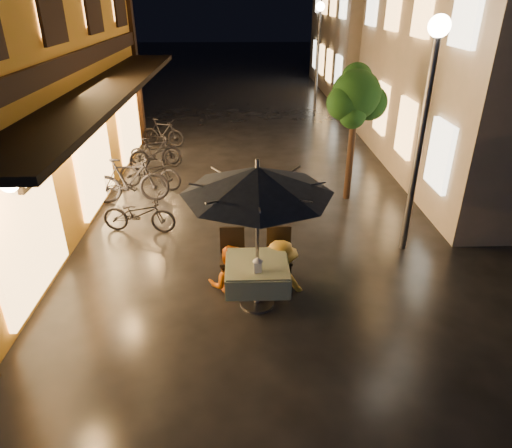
{
  "coord_description": "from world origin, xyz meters",
  "views": [
    {
      "loc": [
        -0.15,
        -5.76,
        4.51
      ],
      "look_at": [
        0.05,
        0.86,
        1.15
      ],
      "focal_mm": 32.0,
      "sensor_mm": 36.0,
      "label": 1
    }
  ],
  "objects_px": {
    "person_orange": "(228,248)",
    "person_yellow": "(281,243)",
    "patio_umbrella": "(257,180)",
    "bicycle_0": "(139,214)",
    "table_lantern": "(258,264)",
    "cafe_table": "(257,273)",
    "streetlamp_near": "(427,98)"
  },
  "relations": [
    {
      "from": "table_lantern",
      "to": "person_yellow",
      "type": "xyz_separation_m",
      "value": [
        0.41,
        0.78,
        -0.1
      ]
    },
    {
      "from": "patio_umbrella",
      "to": "streetlamp_near",
      "type": "bearing_deg",
      "value": 30.52
    },
    {
      "from": "cafe_table",
      "to": "person_orange",
      "type": "bearing_deg",
      "value": 131.15
    },
    {
      "from": "person_orange",
      "to": "person_yellow",
      "type": "relative_size",
      "value": 0.92
    },
    {
      "from": "streetlamp_near",
      "to": "person_yellow",
      "type": "xyz_separation_m",
      "value": [
        -2.54,
        -1.21,
        -2.1
      ]
    },
    {
      "from": "patio_umbrella",
      "to": "table_lantern",
      "type": "bearing_deg",
      "value": -90.0
    },
    {
      "from": "streetlamp_near",
      "to": "bicycle_0",
      "type": "distance_m",
      "value": 5.96
    },
    {
      "from": "patio_umbrella",
      "to": "person_yellow",
      "type": "xyz_separation_m",
      "value": [
        0.41,
        0.53,
        -1.33
      ]
    },
    {
      "from": "cafe_table",
      "to": "patio_umbrella",
      "type": "bearing_deg",
      "value": -82.87
    },
    {
      "from": "patio_umbrella",
      "to": "person_orange",
      "type": "distance_m",
      "value": 1.56
    },
    {
      "from": "streetlamp_near",
      "to": "person_yellow",
      "type": "height_order",
      "value": "streetlamp_near"
    },
    {
      "from": "person_orange",
      "to": "patio_umbrella",
      "type": "bearing_deg",
      "value": 132.6
    },
    {
      "from": "person_orange",
      "to": "person_yellow",
      "type": "bearing_deg",
      "value": -178.68
    },
    {
      "from": "cafe_table",
      "to": "person_yellow",
      "type": "xyz_separation_m",
      "value": [
        0.41,
        0.53,
        0.23
      ]
    },
    {
      "from": "bicycle_0",
      "to": "table_lantern",
      "type": "bearing_deg",
      "value": -133.46
    },
    {
      "from": "streetlamp_near",
      "to": "cafe_table",
      "type": "distance_m",
      "value": 4.14
    },
    {
      "from": "table_lantern",
      "to": "streetlamp_near",
      "type": "bearing_deg",
      "value": 34.0
    },
    {
      "from": "streetlamp_near",
      "to": "cafe_table",
      "type": "xyz_separation_m",
      "value": [
        -2.95,
        -1.74,
        -2.33
      ]
    },
    {
      "from": "streetlamp_near",
      "to": "cafe_table",
      "type": "height_order",
      "value": "streetlamp_near"
    },
    {
      "from": "cafe_table",
      "to": "table_lantern",
      "type": "xyz_separation_m",
      "value": [
        0.0,
        -0.25,
        0.33
      ]
    },
    {
      "from": "streetlamp_near",
      "to": "table_lantern",
      "type": "height_order",
      "value": "streetlamp_near"
    },
    {
      "from": "table_lantern",
      "to": "person_orange",
      "type": "relative_size",
      "value": 0.17
    },
    {
      "from": "table_lantern",
      "to": "person_yellow",
      "type": "distance_m",
      "value": 0.88
    },
    {
      "from": "person_yellow",
      "to": "person_orange",
      "type": "bearing_deg",
      "value": 19.78
    },
    {
      "from": "patio_umbrella",
      "to": "person_yellow",
      "type": "distance_m",
      "value": 1.48
    },
    {
      "from": "table_lantern",
      "to": "bicycle_0",
      "type": "distance_m",
      "value": 3.77
    },
    {
      "from": "person_yellow",
      "to": "bicycle_0",
      "type": "height_order",
      "value": "person_yellow"
    },
    {
      "from": "table_lantern",
      "to": "person_yellow",
      "type": "height_order",
      "value": "person_yellow"
    },
    {
      "from": "patio_umbrella",
      "to": "bicycle_0",
      "type": "xyz_separation_m",
      "value": [
        -2.38,
        2.62,
        -1.74
      ]
    },
    {
      "from": "table_lantern",
      "to": "bicycle_0",
      "type": "xyz_separation_m",
      "value": [
        -2.38,
        2.87,
        -0.51
      ]
    },
    {
      "from": "bicycle_0",
      "to": "person_orange",
      "type": "bearing_deg",
      "value": -130.6
    },
    {
      "from": "patio_umbrella",
      "to": "bicycle_0",
      "type": "bearing_deg",
      "value": 132.28
    }
  ]
}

